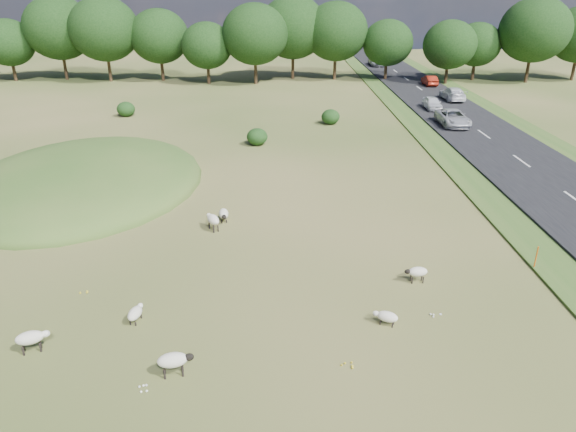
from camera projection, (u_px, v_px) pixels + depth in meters
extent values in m
plane|color=#2E4E18|center=(262.00, 150.00, 42.78)|extent=(160.00, 160.00, 0.00)
ellipsoid|color=#33561E|center=(84.00, 183.00, 35.35)|extent=(16.00, 20.00, 4.00)
cube|color=black|center=(463.00, 120.00, 52.06)|extent=(8.00, 150.00, 0.25)
cylinder|color=black|center=(14.00, 70.00, 74.97)|extent=(0.44, 0.44, 3.12)
ellipsoid|color=black|center=(8.00, 43.00, 73.43)|extent=(7.28, 7.28, 6.55)
cylinder|color=black|center=(65.00, 65.00, 75.84)|extent=(0.44, 0.44, 4.21)
ellipsoid|color=black|center=(59.00, 28.00, 73.76)|extent=(9.83, 9.83, 8.84)
cylinder|color=black|center=(109.00, 67.00, 74.26)|extent=(0.44, 0.44, 4.18)
ellipsoid|color=black|center=(104.00, 29.00, 72.20)|extent=(9.75, 9.75, 8.78)
cylinder|color=black|center=(162.00, 68.00, 75.08)|extent=(0.44, 0.44, 3.61)
ellipsoid|color=black|center=(159.00, 36.00, 73.31)|extent=(8.41, 8.41, 7.57)
cylinder|color=black|center=(208.00, 73.00, 72.69)|extent=(0.44, 0.44, 3.02)
ellipsoid|color=black|center=(207.00, 46.00, 71.20)|extent=(7.04, 7.04, 6.34)
cylinder|color=black|center=(256.00, 70.00, 72.16)|extent=(0.44, 0.44, 3.90)
ellipsoid|color=black|center=(255.00, 34.00, 70.24)|extent=(9.09, 9.09, 8.18)
cylinder|color=black|center=(293.00, 64.00, 76.64)|extent=(0.44, 0.44, 4.22)
ellipsoid|color=black|center=(293.00, 28.00, 74.57)|extent=(9.85, 9.85, 8.86)
cylinder|color=black|center=(335.00, 66.00, 75.88)|extent=(0.44, 0.44, 3.94)
ellipsoid|color=black|center=(336.00, 31.00, 73.94)|extent=(9.20, 9.20, 8.28)
cylinder|color=black|center=(386.00, 70.00, 75.26)|extent=(0.44, 0.44, 3.09)
ellipsoid|color=black|center=(388.00, 43.00, 73.74)|extent=(7.20, 7.20, 6.48)
cylinder|color=black|center=(446.00, 73.00, 72.08)|extent=(0.44, 0.44, 3.12)
ellipsoid|color=black|center=(450.00, 45.00, 70.54)|extent=(7.29, 7.29, 6.56)
cylinder|color=black|center=(473.00, 70.00, 75.64)|extent=(0.44, 0.44, 2.93)
ellipsoid|color=black|center=(477.00, 44.00, 74.19)|extent=(6.84, 6.84, 6.16)
cylinder|color=black|center=(528.00, 68.00, 73.34)|extent=(0.44, 0.44, 4.16)
ellipsoid|color=black|center=(535.00, 30.00, 71.30)|extent=(9.71, 9.71, 8.74)
cylinder|color=black|center=(574.00, 67.00, 75.27)|extent=(0.44, 0.44, 3.74)
ellipsoid|color=black|center=(257.00, 137.00, 43.85)|extent=(1.78, 1.78, 1.45)
ellipsoid|color=black|center=(331.00, 117.00, 50.75)|extent=(1.80, 1.80, 1.47)
ellipsoid|color=black|center=(126.00, 109.00, 53.91)|extent=(1.87, 1.87, 1.53)
cylinder|color=#D8590C|center=(536.00, 258.00, 24.24)|extent=(0.06, 0.06, 1.20)
ellipsoid|color=beige|center=(135.00, 313.00, 20.43)|extent=(0.63, 0.96, 0.45)
ellipsoid|color=silver|center=(140.00, 306.00, 20.85)|extent=(0.27, 0.32, 0.23)
cylinder|color=black|center=(136.00, 316.00, 20.80)|extent=(0.06, 0.06, 0.17)
cylinder|color=black|center=(141.00, 316.00, 20.77)|extent=(0.06, 0.06, 0.17)
cylinder|color=black|center=(130.00, 323.00, 20.34)|extent=(0.06, 0.06, 0.17)
cylinder|color=black|center=(136.00, 324.00, 20.30)|extent=(0.06, 0.06, 0.17)
ellipsoid|color=beige|center=(224.00, 214.00, 29.39)|extent=(0.70, 1.10, 0.53)
ellipsoid|color=black|center=(224.00, 217.00, 28.88)|extent=(0.30, 0.37, 0.26)
cylinder|color=black|center=(226.00, 221.00, 29.29)|extent=(0.07, 0.07, 0.19)
cylinder|color=black|center=(222.00, 222.00, 29.25)|extent=(0.07, 0.07, 0.19)
cylinder|color=black|center=(226.00, 217.00, 29.83)|extent=(0.07, 0.07, 0.19)
cylinder|color=black|center=(221.00, 218.00, 29.79)|extent=(0.07, 0.07, 0.19)
ellipsoid|color=beige|center=(213.00, 220.00, 28.19)|extent=(1.00, 1.17, 0.53)
ellipsoid|color=silver|center=(209.00, 215.00, 28.61)|extent=(0.39, 0.42, 0.27)
cylinder|color=black|center=(209.00, 226.00, 28.55)|extent=(0.08, 0.08, 0.38)
cylinder|color=black|center=(214.00, 225.00, 28.67)|extent=(0.08, 0.08, 0.38)
cylinder|color=black|center=(214.00, 229.00, 28.08)|extent=(0.08, 0.08, 0.38)
cylinder|color=black|center=(218.00, 228.00, 28.20)|extent=(0.08, 0.08, 0.38)
ellipsoid|color=beige|center=(418.00, 272.00, 23.16)|extent=(0.91, 0.53, 0.45)
ellipsoid|color=black|center=(408.00, 272.00, 23.11)|extent=(0.30, 0.23, 0.22)
cylinder|color=black|center=(412.00, 281.00, 23.19)|extent=(0.06, 0.06, 0.32)
cylinder|color=black|center=(411.00, 278.00, 23.39)|extent=(0.06, 0.06, 0.32)
cylinder|color=black|center=(423.00, 280.00, 23.23)|extent=(0.06, 0.06, 0.32)
cylinder|color=black|center=(422.00, 278.00, 23.43)|extent=(0.06, 0.06, 0.32)
ellipsoid|color=beige|center=(30.00, 338.00, 18.63)|extent=(1.11, 0.84, 0.50)
ellipsoid|color=silver|center=(45.00, 334.00, 18.80)|extent=(0.38, 0.34, 0.25)
cylinder|color=black|center=(41.00, 344.00, 19.01)|extent=(0.07, 0.07, 0.36)
cylinder|color=black|center=(40.00, 348.00, 18.80)|extent=(0.07, 0.07, 0.36)
cylinder|color=black|center=(24.00, 347.00, 18.81)|extent=(0.07, 0.07, 0.36)
cylinder|color=black|center=(23.00, 351.00, 18.60)|extent=(0.07, 0.07, 0.36)
ellipsoid|color=beige|center=(172.00, 360.00, 17.46)|extent=(1.13, 0.75, 0.53)
ellipsoid|color=black|center=(189.00, 357.00, 17.55)|extent=(0.38, 0.31, 0.27)
cylinder|color=black|center=(182.00, 367.00, 17.82)|extent=(0.08, 0.08, 0.38)
cylinder|color=black|center=(183.00, 372.00, 17.59)|extent=(0.08, 0.08, 0.38)
cylinder|color=black|center=(165.00, 369.00, 17.70)|extent=(0.08, 0.08, 0.38)
cylinder|color=black|center=(165.00, 374.00, 17.47)|extent=(0.08, 0.08, 0.38)
ellipsoid|color=beige|center=(387.00, 317.00, 20.26)|extent=(0.95, 0.74, 0.43)
ellipsoid|color=silver|center=(376.00, 313.00, 20.40)|extent=(0.33, 0.29, 0.22)
cylinder|color=black|center=(380.00, 323.00, 20.37)|extent=(0.06, 0.06, 0.16)
cylinder|color=black|center=(381.00, 320.00, 20.55)|extent=(0.06, 0.06, 0.16)
cylinder|color=black|center=(392.00, 326.00, 20.20)|extent=(0.06, 0.06, 0.16)
cylinder|color=black|center=(393.00, 323.00, 20.38)|extent=(0.06, 0.06, 0.16)
imported|color=white|center=(453.00, 94.00, 60.79)|extent=(2.10, 5.16, 1.50)
imported|color=silver|center=(453.00, 118.00, 49.26)|extent=(2.45, 5.31, 1.47)
imported|color=#AAACB2|center=(377.00, 61.00, 88.70)|extent=(2.52, 5.46, 1.52)
imported|color=#B7BCC0|center=(379.00, 50.00, 107.43)|extent=(1.73, 4.25, 1.23)
imported|color=white|center=(432.00, 103.00, 56.10)|extent=(1.57, 3.90, 1.33)
imported|color=maroon|center=(430.00, 80.00, 70.28)|extent=(1.41, 4.04, 1.33)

